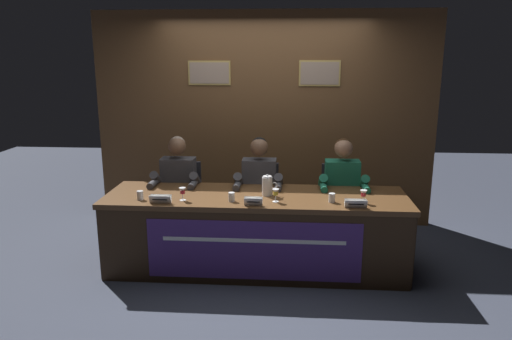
{
  "coord_description": "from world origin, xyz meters",
  "views": [
    {
      "loc": [
        0.32,
        -4.45,
        2.09
      ],
      "look_at": [
        0.0,
        0.0,
        1.01
      ],
      "focal_mm": 33.54,
      "sensor_mm": 36.0,
      "label": 1
    }
  ],
  "objects": [
    {
      "name": "panelist_right",
      "position": [
        0.88,
        0.41,
        0.73
      ],
      "size": [
        0.51,
        0.48,
        1.24
      ],
      "color": "black",
      "rests_on": "ground_plane"
    },
    {
      "name": "juice_glass_left",
      "position": [
        -0.67,
        -0.23,
        0.84
      ],
      "size": [
        0.06,
        0.06,
        0.12
      ],
      "color": "white",
      "rests_on": "conference_table"
    },
    {
      "name": "nameplate_center",
      "position": [
        0.0,
        -0.34,
        0.8
      ],
      "size": [
        0.17,
        0.06,
        0.08
      ],
      "color": "white",
      "rests_on": "conference_table"
    },
    {
      "name": "water_cup_left",
      "position": [
        -1.08,
        -0.23,
        0.79
      ],
      "size": [
        0.06,
        0.06,
        0.08
      ],
      "color": "silver",
      "rests_on": "conference_table"
    },
    {
      "name": "conference_table",
      "position": [
        0.0,
        -0.11,
        0.51
      ],
      "size": [
        2.93,
        0.85,
        0.76
      ],
      "color": "brown",
      "rests_on": "ground_plane"
    },
    {
      "name": "juice_glass_center",
      "position": [
        0.2,
        -0.21,
        0.84
      ],
      "size": [
        0.06,
        0.06,
        0.12
      ],
      "color": "white",
      "rests_on": "conference_table"
    },
    {
      "name": "water_pitcher_central",
      "position": [
        0.11,
        0.0,
        0.85
      ],
      "size": [
        0.15,
        0.1,
        0.21
      ],
      "color": "silver",
      "rests_on": "conference_table"
    },
    {
      "name": "wall_back_panelled",
      "position": [
        -0.0,
        1.4,
        1.3
      ],
      "size": [
        4.13,
        0.14,
        2.6
      ],
      "color": "brown",
      "rests_on": "ground_plane"
    },
    {
      "name": "water_cup_right",
      "position": [
        0.72,
        -0.18,
        0.79
      ],
      "size": [
        0.06,
        0.06,
        0.08
      ],
      "color": "silver",
      "rests_on": "conference_table"
    },
    {
      "name": "panelist_center",
      "position": [
        0.0,
        0.41,
        0.73
      ],
      "size": [
        0.51,
        0.48,
        1.24
      ],
      "color": "black",
      "rests_on": "ground_plane"
    },
    {
      "name": "panelist_left",
      "position": [
        -0.88,
        0.41,
        0.73
      ],
      "size": [
        0.51,
        0.48,
        1.24
      ],
      "color": "black",
      "rests_on": "ground_plane"
    },
    {
      "name": "ground_plane",
      "position": [
        0.0,
        0.0,
        0.0
      ],
      "size": [
        12.0,
        12.0,
        0.0
      ],
      "primitive_type": "plane",
      "color": "#383D4C"
    },
    {
      "name": "chair_center",
      "position": [
        0.0,
        0.61,
        0.45
      ],
      "size": [
        0.44,
        0.44,
        0.92
      ],
      "color": "black",
      "rests_on": "ground_plane"
    },
    {
      "name": "chair_left",
      "position": [
        -0.88,
        0.61,
        0.45
      ],
      "size": [
        0.44,
        0.44,
        0.92
      ],
      "color": "black",
      "rests_on": "ground_plane"
    },
    {
      "name": "water_cup_center",
      "position": [
        -0.21,
        -0.22,
        0.79
      ],
      "size": [
        0.06,
        0.06,
        0.08
      ],
      "color": "silver",
      "rests_on": "conference_table"
    },
    {
      "name": "nameplate_right",
      "position": [
        0.92,
        -0.34,
        0.8
      ],
      "size": [
        0.2,
        0.06,
        0.08
      ],
      "color": "white",
      "rests_on": "conference_table"
    },
    {
      "name": "chair_right",
      "position": [
        0.88,
        0.61,
        0.45
      ],
      "size": [
        0.44,
        0.44,
        0.92
      ],
      "color": "black",
      "rests_on": "ground_plane"
    },
    {
      "name": "juice_glass_right",
      "position": [
        1.0,
        -0.19,
        0.84
      ],
      "size": [
        0.06,
        0.06,
        0.12
      ],
      "color": "white",
      "rests_on": "conference_table"
    },
    {
      "name": "nameplate_left",
      "position": [
        -0.86,
        -0.33,
        0.8
      ],
      "size": [
        0.2,
        0.06,
        0.08
      ],
      "color": "white",
      "rests_on": "conference_table"
    }
  ]
}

